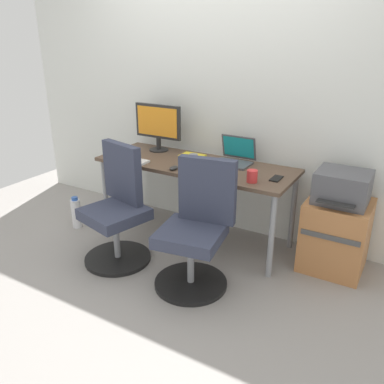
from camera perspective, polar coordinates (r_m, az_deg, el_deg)
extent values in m
plane|color=gray|center=(3.69, 0.40, -6.43)|extent=(5.28, 5.28, 0.00)
cube|color=silver|center=(3.63, 3.67, 14.67)|extent=(4.40, 0.04, 2.60)
cube|color=brown|center=(3.42, 0.43, 3.91)|extent=(1.72, 0.62, 0.03)
cylinder|color=gray|center=(3.80, -12.22, -0.44)|extent=(0.04, 0.04, 0.68)
cylinder|color=gray|center=(3.03, 11.28, -6.30)|extent=(0.04, 0.04, 0.68)
cylinder|color=gray|center=(4.17, -7.42, 1.90)|extent=(0.04, 0.04, 0.68)
cylinder|color=gray|center=(3.48, 14.23, -2.72)|extent=(0.04, 0.04, 0.68)
cylinder|color=black|center=(3.40, -10.53, -9.24)|extent=(0.54, 0.54, 0.03)
cylinder|color=gray|center=(3.31, -10.75, -6.48)|extent=(0.05, 0.05, 0.34)
cube|color=#33384C|center=(3.21, -11.01, -3.10)|extent=(0.54, 0.54, 0.09)
cube|color=#33384C|center=(3.26, -9.93, 2.75)|extent=(0.42, 0.17, 0.48)
cylinder|color=black|center=(3.04, -0.18, -12.85)|extent=(0.54, 0.54, 0.03)
cylinder|color=gray|center=(2.94, -0.18, -9.88)|extent=(0.05, 0.05, 0.34)
cube|color=#33384C|center=(2.84, -0.19, -6.18)|extent=(0.50, 0.50, 0.09)
cube|color=#33384C|center=(2.85, 2.19, 0.24)|extent=(0.43, 0.14, 0.48)
cube|color=#B77542|center=(3.32, 19.79, -5.82)|extent=(0.47, 0.45, 0.56)
cube|color=#4C4C4C|center=(3.07, 19.10, -6.19)|extent=(0.42, 0.01, 0.04)
cube|color=#515156|center=(3.16, 20.71, 0.67)|extent=(0.38, 0.34, 0.24)
cube|color=#262626|center=(3.00, 19.82, -1.57)|extent=(0.27, 0.06, 0.01)
cylinder|color=white|center=(3.97, -16.20, -2.98)|extent=(0.09, 0.09, 0.28)
cylinder|color=#2D59B2|center=(3.91, -16.44, -0.92)|extent=(0.06, 0.06, 0.03)
cylinder|color=#262626|center=(3.81, -4.76, 6.04)|extent=(0.18, 0.18, 0.01)
cylinder|color=#262626|center=(3.79, -4.79, 6.93)|extent=(0.04, 0.04, 0.11)
cube|color=#262626|center=(3.75, -4.89, 10.03)|extent=(0.48, 0.03, 0.31)
cube|color=orange|center=(3.73, -5.04, 9.98)|extent=(0.43, 0.00, 0.26)
cube|color=#4C4C51|center=(3.39, 5.69, 4.07)|extent=(0.31, 0.22, 0.02)
cube|color=#4C4C51|center=(3.48, 6.71, 6.39)|extent=(0.31, 0.06, 0.21)
cube|color=teal|center=(3.47, 6.67, 6.39)|extent=(0.28, 0.05, 0.17)
cube|color=silver|center=(3.51, -8.83, 4.55)|extent=(0.34, 0.12, 0.02)
cube|color=#2D2D2D|center=(3.13, 2.36, 2.66)|extent=(0.34, 0.12, 0.02)
ellipsoid|color=#2D2D2D|center=(3.24, -2.64, 3.46)|extent=(0.06, 0.10, 0.03)
ellipsoid|color=#515156|center=(3.45, 2.28, 4.61)|extent=(0.06, 0.10, 0.03)
cylinder|color=red|center=(2.99, 8.59, 2.26)|extent=(0.08, 0.08, 0.09)
cylinder|color=slate|center=(3.32, 0.23, 4.56)|extent=(0.07, 0.07, 0.10)
cube|color=black|center=(3.81, -10.24, 5.76)|extent=(0.07, 0.14, 0.01)
cube|color=black|center=(3.10, 11.96, 1.90)|extent=(0.07, 0.14, 0.01)
cube|color=yellow|center=(3.56, 0.03, 5.11)|extent=(0.21, 0.15, 0.03)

